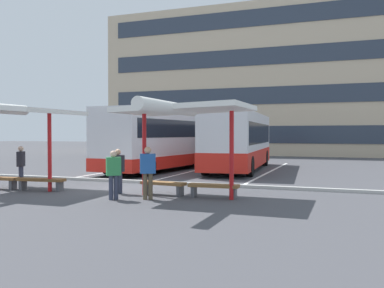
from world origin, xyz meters
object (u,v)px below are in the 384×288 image
Objects in this scene: coach_bus_0 at (169,139)px; waiting_passenger_2 at (148,169)px; coach_bus_1 at (239,142)px; bench_2 at (163,185)px; waiting_shelter_0 at (14,111)px; bench_1 at (41,181)px; bench_3 at (214,188)px; waiting_passenger_0 at (118,168)px; waiting_passenger_3 at (21,163)px; waiting_shelter_1 at (183,111)px; waiting_passenger_1 at (113,172)px.

waiting_passenger_2 is (3.88, -10.65, -0.79)m from coach_bus_0.
coach_bus_1 reaches higher than bench_2.
waiting_shelter_0 is 2.74m from bench_1.
bench_3 is at bearing 28.51° from waiting_passenger_2.
coach_bus_0 is at bearing 103.31° from waiting_passenger_0.
waiting_passenger_3 is at bearing 177.71° from bench_2.
coach_bus_1 is 11.00m from waiting_shelter_1.
bench_1 is (0.90, 0.35, -2.57)m from waiting_shelter_0.
coach_bus_1 is at bearing 84.61° from waiting_passenger_1.
waiting_passenger_2 reaches higher than bench_3.
bench_2 is (5.52, 0.89, -2.57)m from waiting_shelter_0.
waiting_shelter_0 is 6.44m from waiting_shelter_1.
waiting_passenger_0 is (-1.62, -0.22, 0.54)m from bench_2.
waiting_shelter_0 reaches higher than waiting_passenger_3.
waiting_passenger_2 is (-0.13, -11.51, -0.66)m from coach_bus_1.
coach_bus_0 is at bearing 115.73° from waiting_shelter_1.
waiting_shelter_0 reaches higher than waiting_shelter_1.
waiting_shelter_0 reaches higher than waiting_passenger_2.
waiting_shelter_0 is 3.13× the size of bench_2.
bench_2 is at bearing 9.12° from waiting_shelter_0.
waiting_passenger_3 is at bearing 174.41° from waiting_shelter_1.
waiting_shelter_0 is 3.29× the size of waiting_passenger_0.
waiting_shelter_0 is 6.16m from bench_2.
waiting_shelter_1 is at bearing -85.66° from coach_bus_1.
coach_bus_0 is at bearing 120.76° from bench_3.
coach_bus_1 is 12.00m from waiting_passenger_1.
bench_3 is at bearing 4.39° from bench_1.
coach_bus_0 reaches higher than waiting_passenger_2.
waiting_passenger_3 is (-0.73, 1.14, -2.00)m from waiting_shelter_0.
waiting_passenger_2 is (0.99, 0.41, 0.08)m from waiting_passenger_1.
waiting_passenger_0 is at bearing 9.75° from waiting_shelter_0.
coach_bus_0 reaches higher than coach_bus_1.
coach_bus_0 is 1.12× the size of coach_bus_1.
bench_2 is at bearing 6.67° from bench_1.
waiting_passenger_1 reaches higher than waiting_passenger_0.
bench_2 is 1.72m from waiting_passenger_0.
waiting_passenger_3 is (-7.15, 0.70, -1.90)m from waiting_shelter_1.
waiting_passenger_3 is (-4.63, 0.47, 0.03)m from waiting_passenger_0.
waiting_shelter_0 is 3.06× the size of bench_3.
coach_bus_1 is at bearing 63.75° from waiting_shelter_0.
coach_bus_0 is 10.66m from waiting_shelter_0.
waiting_shelter_0 is at bearing -98.59° from coach_bus_0.
waiting_passenger_3 is (-8.05, 0.30, 0.57)m from bench_3.
waiting_passenger_1 is at bearing -125.75° from bench_2.
waiting_shelter_1 is 2.98× the size of waiting_passenger_2.
waiting_passenger_0 is (3.90, 0.67, -2.03)m from waiting_shelter_0.
coach_bus_0 is 11.31m from bench_3.
waiting_shelter_0 is at bearing -170.25° from waiting_passenger_0.
coach_bus_0 is at bearing 86.15° from bench_1.
waiting_shelter_1 is at bearing -155.89° from bench_3.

